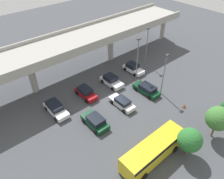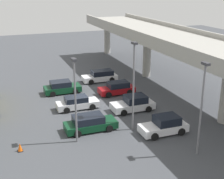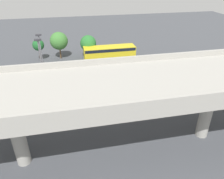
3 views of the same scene
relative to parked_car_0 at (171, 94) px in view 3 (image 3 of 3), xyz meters
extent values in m
plane|color=#424449|center=(8.42, -4.60, -0.75)|extent=(108.41, 108.41, 0.00)
cube|color=#9E9B93|center=(8.42, 7.06, 5.66)|extent=(50.59, 7.97, 0.90)
cube|color=#9E9B93|center=(8.42, 3.23, 6.38)|extent=(50.59, 0.30, 0.55)
cube|color=#9E9B93|center=(8.42, 10.90, 6.38)|extent=(50.59, 0.30, 0.55)
cylinder|color=#9E9B93|center=(-0.02, 7.06, 2.23)|extent=(1.14, 1.14, 5.96)
cylinder|color=#9E9B93|center=(16.85, 7.06, 2.23)|extent=(1.14, 1.14, 5.96)
cube|color=silver|center=(0.00, -0.13, -0.22)|extent=(1.90, 4.77, 0.68)
cube|color=black|center=(0.00, 0.25, 0.46)|extent=(1.75, 2.86, 0.67)
cylinder|color=black|center=(0.97, -1.61, -0.41)|extent=(0.22, 0.69, 0.69)
cylinder|color=black|center=(-0.97, -1.61, -0.41)|extent=(0.22, 0.69, 0.69)
cylinder|color=black|center=(0.97, 1.35, -0.41)|extent=(0.22, 0.69, 0.69)
cylinder|color=black|center=(-0.97, 1.35, -0.41)|extent=(0.22, 0.69, 0.69)
cube|color=#0C381E|center=(2.91, -5.89, -0.22)|extent=(1.97, 4.44, 0.70)
cube|color=black|center=(2.91, -6.11, 0.45)|extent=(1.82, 2.42, 0.65)
cylinder|color=black|center=(1.90, -4.51, -0.43)|extent=(0.22, 0.65, 0.65)
cylinder|color=black|center=(3.92, -4.51, -0.43)|extent=(0.22, 0.65, 0.65)
cylinder|color=black|center=(1.90, -7.26, -0.43)|extent=(0.22, 0.65, 0.65)
cylinder|color=black|center=(3.92, -7.26, -0.43)|extent=(0.22, 0.65, 0.65)
cube|color=maroon|center=(5.67, 0.19, -0.22)|extent=(1.77, 4.36, 0.68)
cube|color=black|center=(5.67, 0.40, 0.46)|extent=(1.63, 2.49, 0.67)
cylinder|color=black|center=(6.58, -1.16, -0.39)|extent=(0.22, 0.72, 0.72)
cylinder|color=black|center=(4.76, -1.16, -0.39)|extent=(0.22, 0.72, 0.72)
cylinder|color=black|center=(6.58, 1.54, -0.39)|extent=(0.22, 0.72, 0.72)
cylinder|color=black|center=(4.76, 1.54, -0.39)|extent=(0.22, 0.72, 0.72)
cube|color=silver|center=(8.53, -5.42, -0.24)|extent=(1.71, 4.52, 0.66)
cube|color=black|center=(8.53, -5.58, 0.37)|extent=(1.57, 2.36, 0.57)
cylinder|color=black|center=(7.66, -4.02, -0.43)|extent=(0.22, 0.65, 0.65)
cylinder|color=black|center=(9.41, -4.02, -0.43)|extent=(0.22, 0.65, 0.65)
cylinder|color=black|center=(7.66, -6.82, -0.43)|extent=(0.22, 0.65, 0.65)
cylinder|color=black|center=(9.41, -6.82, -0.43)|extent=(0.22, 0.65, 0.65)
cube|color=silver|center=(11.04, -0.08, -0.22)|extent=(1.98, 4.54, 0.71)
cube|color=black|center=(11.04, 0.26, 0.51)|extent=(1.83, 2.20, 0.74)
cylinder|color=black|center=(12.05, -1.49, -0.42)|extent=(0.22, 0.66, 0.66)
cylinder|color=black|center=(10.03, -1.49, -0.42)|extent=(0.22, 0.66, 0.66)
cylinder|color=black|center=(12.05, 1.33, -0.42)|extent=(0.22, 0.66, 0.66)
cylinder|color=black|center=(10.03, 1.33, -0.42)|extent=(0.22, 0.66, 0.66)
cube|color=#0C381E|center=(13.99, -5.61, -0.25)|extent=(1.91, 4.79, 0.64)
cube|color=black|center=(13.99, -5.83, 0.40)|extent=(1.76, 2.74, 0.66)
cylinder|color=black|center=(13.02, -4.12, -0.43)|extent=(0.22, 0.65, 0.65)
cylinder|color=black|center=(14.97, -4.12, -0.43)|extent=(0.22, 0.65, 0.65)
cylinder|color=black|center=(13.02, -7.09, -0.43)|extent=(0.22, 0.65, 0.65)
cylinder|color=black|center=(14.97, -7.09, -0.43)|extent=(0.22, 0.65, 0.65)
cube|color=silver|center=(16.90, 0.32, -0.22)|extent=(1.85, 4.32, 0.70)
cube|color=black|center=(16.90, 0.66, 0.51)|extent=(1.70, 2.14, 0.75)
cylinder|color=black|center=(17.85, -1.02, -0.41)|extent=(0.22, 0.69, 0.69)
cylinder|color=black|center=(15.95, -1.02, -0.41)|extent=(0.22, 0.69, 0.69)
cylinder|color=black|center=(17.85, 1.66, -0.41)|extent=(0.22, 0.69, 0.69)
cylinder|color=black|center=(15.95, 1.66, -0.41)|extent=(0.22, 0.69, 0.69)
cube|color=gold|center=(4.89, -14.85, 0.66)|extent=(9.14, 2.47, 2.35)
cube|color=black|center=(4.89, -14.85, 1.50)|extent=(8.96, 2.52, 0.52)
cylinder|color=black|center=(2.06, -16.11, -0.31)|extent=(0.88, 0.29, 0.88)
cylinder|color=black|center=(2.06, -13.59, -0.31)|extent=(0.88, 0.29, 0.88)
cylinder|color=black|center=(7.72, -16.11, -0.31)|extent=(0.88, 0.29, 0.88)
cylinder|color=black|center=(7.72, -13.59, -0.31)|extent=(0.88, 0.29, 0.88)
cylinder|color=slate|center=(15.70, -7.35, 2.80)|extent=(0.16, 0.16, 7.11)
cube|color=#333338|center=(15.70, -7.35, 6.46)|extent=(0.70, 0.35, 0.20)
cylinder|color=slate|center=(15.22, -1.94, 3.23)|extent=(0.16, 0.16, 7.98)
cube|color=#333338|center=(15.22, -1.94, 7.32)|extent=(0.70, 0.35, 0.20)
cylinder|color=brown|center=(8.39, -17.24, -0.03)|extent=(0.24, 0.24, 1.45)
sphere|color=#286B2D|center=(8.39, -17.24, 1.95)|extent=(2.94, 2.94, 2.94)
cylinder|color=brown|center=(13.56, -17.82, 0.22)|extent=(0.24, 0.24, 1.95)
sphere|color=#3D7533|center=(13.56, -17.82, 2.55)|extent=(3.17, 3.17, 3.17)
cylinder|color=brown|center=(17.18, -17.52, 0.26)|extent=(0.24, 0.24, 2.02)
sphere|color=#1E5B28|center=(17.18, -17.52, 2.12)|extent=(2.02, 2.02, 2.02)
cube|color=black|center=(15.65, -12.07, -0.73)|extent=(0.44, 0.44, 0.04)
cone|color=#EA590F|center=(15.65, -12.07, -0.40)|extent=(0.40, 0.40, 0.70)
camera|label=1|loc=(-9.40, -23.88, 22.24)|focal=35.00mm
camera|label=2|loc=(39.08, -12.90, 12.17)|focal=50.00mm
camera|label=3|loc=(12.29, 21.85, 13.84)|focal=35.00mm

